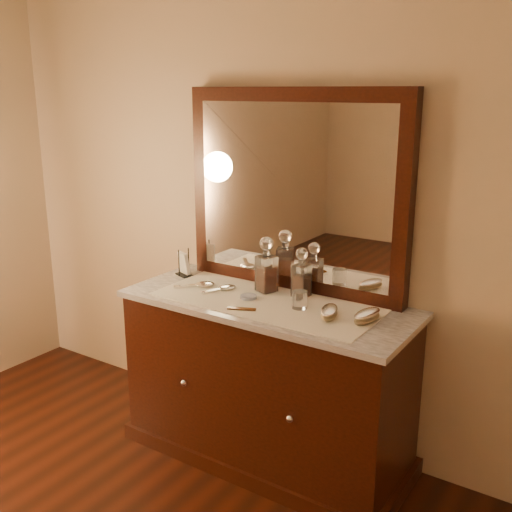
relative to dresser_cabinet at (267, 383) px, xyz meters
name	(u,v)px	position (x,y,z in m)	size (l,w,h in m)	color
dresser_cabinet	(267,383)	(0.00, 0.00, 0.00)	(1.40, 0.55, 0.82)	black
dresser_plinth	(267,447)	(0.00, 0.00, -0.37)	(1.46, 0.59, 0.08)	black
knob_left	(184,383)	(-0.30, -0.28, 0.04)	(0.04, 0.04, 0.04)	silver
knob_right	(290,419)	(0.30, -0.28, 0.04)	(0.04, 0.04, 0.04)	silver
marble_top	(267,304)	(0.00, 0.00, 0.42)	(1.44, 0.59, 0.03)	white
mirror_frame	(294,192)	(0.00, 0.25, 0.94)	(1.20, 0.08, 1.00)	black
mirror_glass	(291,193)	(0.00, 0.21, 0.94)	(1.06, 0.01, 0.86)	white
lace_runner	(265,302)	(0.00, -0.02, 0.44)	(1.10, 0.45, 0.00)	white
pin_dish	(249,297)	(-0.09, -0.03, 0.45)	(0.08, 0.08, 0.01)	white
comb	(242,309)	(-0.03, -0.17, 0.45)	(0.13, 0.02, 0.01)	brown
napkin_rack	(184,265)	(-0.60, 0.10, 0.50)	(0.12, 0.09, 0.15)	black
decanter_left	(267,270)	(-0.08, 0.11, 0.55)	(0.11, 0.11, 0.28)	maroon
decanter_right	(301,278)	(0.11, 0.14, 0.54)	(0.08, 0.08, 0.25)	maroon
brush_near	(329,312)	(0.35, -0.03, 0.47)	(0.12, 0.18, 0.05)	#97835D
brush_far	(367,316)	(0.51, 0.02, 0.47)	(0.10, 0.19, 0.05)	#97835D
hand_mirror_outer	(201,285)	(-0.40, -0.01, 0.45)	(0.18, 0.19, 0.02)	silver
hand_mirror_inner	(224,288)	(-0.27, 0.02, 0.45)	(0.11, 0.20, 0.02)	silver
tumblers	(300,300)	(0.18, -0.01, 0.49)	(0.07, 0.07, 0.08)	white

